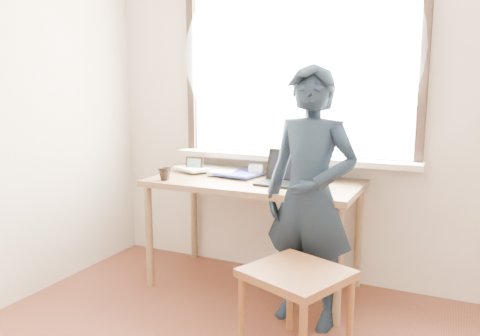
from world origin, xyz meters
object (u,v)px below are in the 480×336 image
at_px(desk, 254,191).
at_px(person, 310,198).
at_px(laptop, 285,176).
at_px(work_chair, 296,284).
at_px(mug_dark, 165,174).
at_px(mug_white, 256,171).

xyz_separation_m(desk, person, (0.51, -0.34, 0.08)).
distance_m(desk, laptop, 0.28).
distance_m(work_chair, person, 0.56).
height_order(laptop, mug_dark, laptop).
bearing_deg(work_chair, laptop, 114.29).
xyz_separation_m(work_chair, person, (-0.06, 0.42, 0.37)).
xyz_separation_m(laptop, work_chair, (0.33, -0.72, -0.43)).
height_order(desk, mug_dark, mug_dark).
height_order(laptop, person, person).
xyz_separation_m(mug_white, mug_dark, (-0.53, -0.41, 0.00)).
bearing_deg(mug_dark, person, -3.50).
xyz_separation_m(desk, mug_white, (-0.05, 0.14, 0.13)).
distance_m(desk, mug_white, 0.19).
bearing_deg(person, laptop, 139.83).
distance_m(mug_white, person, 0.74).
xyz_separation_m(desk, work_chair, (0.57, -0.75, -0.30)).
relative_size(laptop, mug_white, 3.16).
relative_size(mug_white, mug_dark, 1.16).
distance_m(mug_white, work_chair, 1.16).
distance_m(laptop, mug_dark, 0.85).
bearing_deg(desk, person, -33.31).
height_order(mug_white, mug_dark, mug_dark).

